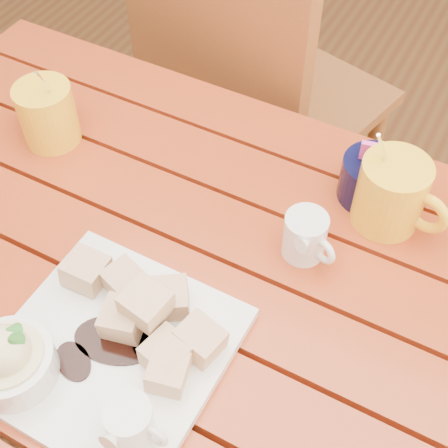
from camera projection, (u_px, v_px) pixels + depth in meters
The scene contains 7 objects.
table at pixel (177, 317), 0.95m from camera, with size 1.20×0.79×0.75m.
dessert_plate at pixel (91, 349), 0.76m from camera, with size 0.28×0.28×0.11m.
coffee_mug_left at pixel (46, 113), 1.00m from camera, with size 0.13×0.09×0.15m.
coffee_mug_right at pixel (393, 194), 0.89m from camera, with size 0.14×0.10×0.17m.
cream_pitcher at pixel (306, 236), 0.86m from camera, with size 0.09×0.08×0.07m.
sugar_caddy at pixel (372, 178), 0.93m from camera, with size 0.10×0.10×0.11m.
chair_far at pixel (249, 96), 1.43m from camera, with size 0.56×0.56×0.98m.
Camera 1 is at (0.29, -0.40, 1.47)m, focal length 50.00 mm.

